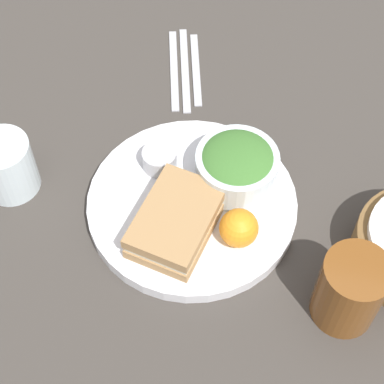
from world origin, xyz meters
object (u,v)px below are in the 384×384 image
at_px(dressing_cup, 160,159).
at_px(spoon, 196,68).
at_px(plate, 192,204).
at_px(water_glass, 6,166).
at_px(drink_glass, 350,290).
at_px(salad_bowl, 237,165).
at_px(fork, 174,69).
at_px(knife, 185,69).
at_px(sandwich, 176,221).

distance_m(dressing_cup, spoon, 0.22).
bearing_deg(plate, water_glass, -84.91).
bearing_deg(drink_glass, dressing_cup, -117.76).
relative_size(salad_bowl, fork, 0.63).
relative_size(knife, spoon, 1.17).
distance_m(dressing_cup, water_glass, 0.21).
bearing_deg(plate, spoon, -166.97).
bearing_deg(sandwich, drink_glass, 77.69).
xyz_separation_m(fork, spoon, (-0.01, 0.03, 0.00)).
bearing_deg(dressing_cup, sandwich, 27.67).
bearing_deg(drink_glass, plate, -114.51).
distance_m(fork, water_glass, 0.33).
bearing_deg(fork, plate, -176.21).
height_order(plate, salad_bowl, salad_bowl).
distance_m(dressing_cup, fork, 0.21).
height_order(plate, drink_glass, drink_glass).
distance_m(knife, spoon, 0.02).
xyz_separation_m(plate, salad_bowl, (-0.05, 0.05, 0.04)).
distance_m(sandwich, fork, 0.32).
xyz_separation_m(drink_glass, spoon, (-0.37, -0.28, -0.05)).
height_order(dressing_cup, drink_glass, drink_glass).
xyz_separation_m(salad_bowl, drink_glass, (0.15, 0.17, 0.00)).
relative_size(spoon, water_glass, 1.90).
bearing_deg(sandwich, water_glass, -96.28).
relative_size(sandwich, fork, 0.81).
distance_m(dressing_cup, knife, 0.22).
height_order(plate, sandwich, sandwich).
distance_m(sandwich, knife, 0.32).
bearing_deg(water_glass, sandwich, 83.72).
height_order(knife, spoon, same).
distance_m(drink_glass, water_glass, 0.49).
bearing_deg(knife, water_glass, 130.67).
bearing_deg(sandwich, knife, -167.22).
xyz_separation_m(fork, knife, (-0.01, 0.02, 0.00)).
bearing_deg(water_glass, spoon, 145.56).
xyz_separation_m(salad_bowl, fork, (-0.20, -0.15, -0.05)).
bearing_deg(water_glass, fork, 149.57).
distance_m(salad_bowl, spoon, 0.25).
distance_m(spoon, water_glass, 0.35).
bearing_deg(drink_glass, knife, -140.33).
distance_m(dressing_cup, drink_glass, 0.32).
bearing_deg(water_glass, drink_glass, 80.82).
bearing_deg(fork, drink_glass, -155.14).
xyz_separation_m(sandwich, salad_bowl, (-0.10, 0.06, 0.01)).
bearing_deg(knife, salad_bowl, -165.13).
relative_size(drink_glass, water_glass, 1.25).
height_order(fork, spoon, same).
height_order(drink_glass, fork, drink_glass).
bearing_deg(salad_bowl, fork, -144.34).
bearing_deg(salad_bowl, sandwich, -29.82).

